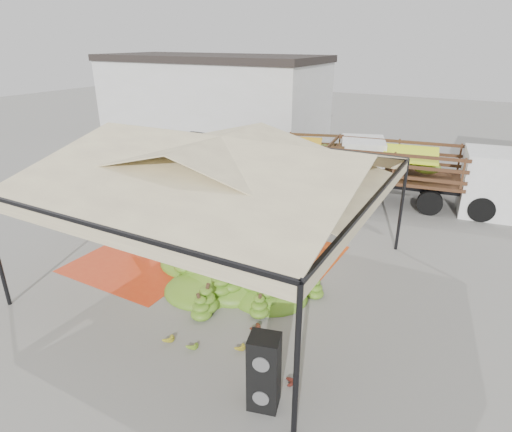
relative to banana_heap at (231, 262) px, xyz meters
The scene contains 17 objects.
ground 0.68m from the banana_heap, 149.06° to the left, with size 90.00×90.00×0.00m, color slate.
canopy_tent 2.78m from the banana_heap, 149.06° to the left, with size 8.10×8.10×4.00m.
building_white 17.70m from the banana_heap, 126.05° to the left, with size 14.30×6.30×5.40m.
tarp_left 3.03m from the banana_heap, behind, with size 3.71×3.54×0.01m, color red.
tarp_right 1.67m from the banana_heap, 80.37° to the left, with size 3.98×4.18×0.01m, color #D45814.
banana_heap is the anchor object (origin of this frame).
hand_yellow_a 2.96m from the banana_heap, 54.90° to the right, with size 0.42×0.34×0.19m, color #AD8822.
hand_yellow_b 2.99m from the banana_heap, 87.57° to the right, with size 0.45×0.37×0.21m, color gold.
hand_red_a 2.36m from the banana_heap, 45.27° to the right, with size 0.48×0.40×0.22m, color #5B2A14.
hand_red_b 4.22m from the banana_heap, 42.88° to the right, with size 0.40×0.33×0.18m, color maroon.
hand_green 2.99m from the banana_heap, 75.30° to the right, with size 0.41×0.33×0.19m, color #547D1A.
hanging_bunches 2.80m from the banana_heap, ahead, with size 3.24×0.24×0.20m.
speaker_stack 4.56m from the banana_heap, 50.19° to the right, with size 0.66×0.61×1.53m.
banana_leaves 3.79m from the banana_heap, behind, with size 0.96×1.36×3.70m, color #247A20, non-canonical shape.
vendor 6.10m from the banana_heap, 72.15° to the left, with size 0.54×0.35×1.47m, color gray.
truck_left 8.86m from the banana_heap, 97.64° to the left, with size 7.07×4.26×2.30m.
truck_right 9.61m from the banana_heap, 67.47° to the left, with size 7.31×3.35×2.42m.
Camera 1 is at (6.05, -9.04, 6.32)m, focal length 30.00 mm.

